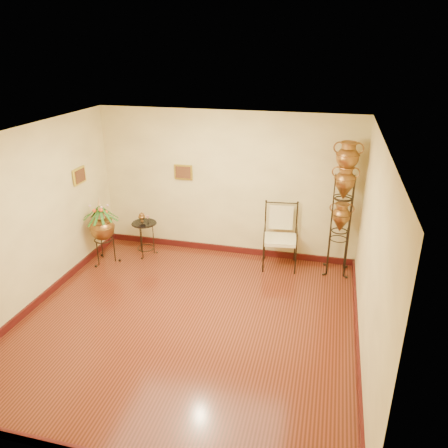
% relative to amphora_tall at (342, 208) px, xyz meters
% --- Properties ---
extents(ground, '(5.00, 5.00, 0.00)m').
position_rel_amphora_tall_xyz_m(ground, '(-2.15, -2.15, -1.24)').
color(ground, maroon).
rests_on(ground, ground).
extents(room_shell, '(5.02, 5.02, 2.81)m').
position_rel_amphora_tall_xyz_m(room_shell, '(-2.16, -2.14, 0.49)').
color(room_shell, '#F5EA9E').
rests_on(room_shell, ground).
extents(amphora_tall, '(0.55, 0.55, 2.43)m').
position_rel_amphora_tall_xyz_m(amphora_tall, '(0.00, 0.00, 0.00)').
color(amphora_tall, black).
rests_on(amphora_tall, ground).
extents(amphora_mid, '(0.54, 0.54, 2.02)m').
position_rel_amphora_tall_xyz_m(amphora_mid, '(0.00, 0.00, -0.22)').
color(amphora_mid, black).
rests_on(amphora_mid, ground).
extents(amphora_short, '(0.44, 0.44, 1.36)m').
position_rel_amphora_tall_xyz_m(amphora_short, '(0.00, 0.00, -0.56)').
color(amphora_short, black).
rests_on(amphora_short, ground).
extents(planter_urn, '(0.85, 0.85, 1.34)m').
position_rel_amphora_tall_xyz_m(planter_urn, '(-4.30, -0.66, -0.49)').
color(planter_urn, black).
rests_on(planter_urn, ground).
extents(armchair, '(0.74, 0.70, 1.20)m').
position_rel_amphora_tall_xyz_m(armchair, '(-1.04, -0.04, -0.64)').
color(armchair, black).
rests_on(armchair, ground).
extents(side_table, '(0.60, 0.60, 0.86)m').
position_rel_amphora_tall_xyz_m(side_table, '(-3.67, -0.19, -0.89)').
color(side_table, black).
rests_on(side_table, ground).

